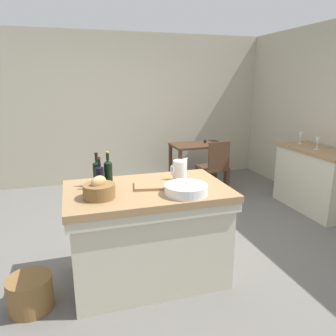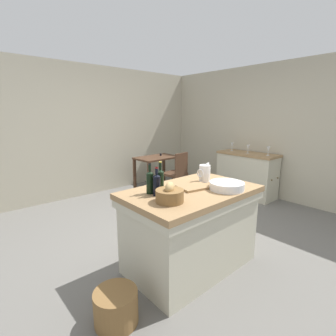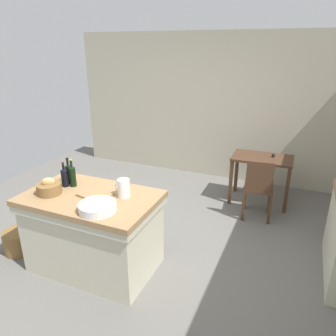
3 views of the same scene
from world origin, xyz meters
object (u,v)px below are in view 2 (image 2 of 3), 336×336
(writing_desk, at_px, (157,162))
(pitcher, at_px, (205,173))
(side_cabinet, at_px, (247,174))
(wooden_chair, at_px, (177,173))
(bread_basket, at_px, (170,195))
(wine_bottle_amber, at_px, (150,182))
(wine_glass_middle, at_px, (232,145))
(wine_glass_far_left, at_px, (268,149))
(wicker_hamper, at_px, (116,307))
(wine_bottle_dark, at_px, (160,180))
(wash_bowl, at_px, (227,186))
(wine_glass_left, at_px, (248,147))
(island_table, at_px, (191,225))
(wine_bottle_green, at_px, (157,184))
(cutting_board, at_px, (194,187))

(writing_desk, height_order, pitcher, pitcher)
(side_cabinet, relative_size, wooden_chair, 1.31)
(bread_basket, bearing_deg, wine_bottle_amber, 87.35)
(pitcher, relative_size, wine_glass_middle, 1.35)
(wine_glass_far_left, bearing_deg, wooden_chair, 131.41)
(wicker_hamper, bearing_deg, wine_bottle_dark, 21.59)
(pitcher, distance_m, wine_glass_middle, 2.61)
(wooden_chair, relative_size, wash_bowl, 2.54)
(writing_desk, bearing_deg, wooden_chair, -85.28)
(side_cabinet, bearing_deg, wicker_hamper, -163.44)
(pitcher, xyz_separation_m, wash_bowl, (-0.07, -0.36, -0.06))
(wine_bottle_dark, xyz_separation_m, wine_glass_left, (2.91, 0.79, -0.01))
(wine_glass_left, bearing_deg, wine_bottle_amber, -166.10)
(wine_bottle_dark, relative_size, wicker_hamper, 0.90)
(island_table, bearing_deg, writing_desk, 58.56)
(side_cabinet, height_order, wine_bottle_amber, wine_bottle_amber)
(bread_basket, bearing_deg, island_table, 17.27)
(writing_desk, bearing_deg, side_cabinet, -50.59)
(side_cabinet, relative_size, wine_bottle_green, 4.26)
(writing_desk, xyz_separation_m, wine_bottle_dark, (-1.77, -2.25, 0.38))
(wine_bottle_amber, height_order, wine_glass_far_left, wine_bottle_amber)
(pitcher, xyz_separation_m, wine_bottle_amber, (-0.75, 0.06, 0.02))
(wine_glass_middle, relative_size, wicker_hamper, 0.49)
(wine_bottle_amber, xyz_separation_m, wine_glass_middle, (3.07, 1.16, -0.00))
(cutting_board, bearing_deg, side_cabinet, 19.65)
(side_cabinet, distance_m, wine_bottle_dark, 3.11)
(writing_desk, relative_size, wooden_chair, 1.00)
(wine_bottle_green, bearing_deg, wicker_hamper, -159.22)
(wine_bottle_amber, bearing_deg, cutting_board, -19.20)
(cutting_board, bearing_deg, wine_glass_middle, 26.87)
(wine_glass_far_left, bearing_deg, cutting_board, -168.90)
(cutting_board, height_order, wine_bottle_green, wine_bottle_green)
(pitcher, bearing_deg, cutting_board, -160.43)
(pitcher, height_order, wicker_hamper, pitcher)
(wine_bottle_dark, bearing_deg, cutting_board, -16.94)
(pitcher, relative_size, wine_bottle_dark, 0.74)
(wash_bowl, relative_size, wicker_hamper, 1.01)
(wine_bottle_green, bearing_deg, wine_glass_left, 15.56)
(wine_glass_left, relative_size, wicker_hamper, 0.48)
(wooden_chair, bearing_deg, wine_bottle_amber, -139.37)
(pitcher, xyz_separation_m, wine_bottle_dark, (-0.66, 0.01, 0.03))
(wooden_chair, relative_size, wine_glass_middle, 5.22)
(writing_desk, relative_size, wine_bottle_green, 3.26)
(cutting_board, xyz_separation_m, wine_glass_far_left, (2.58, 0.51, 0.11))
(wooden_chair, xyz_separation_m, wine_glass_middle, (1.16, -0.48, 0.51))
(wooden_chair, bearing_deg, island_table, -129.61)
(wine_bottle_green, xyz_separation_m, wine_glass_middle, (3.05, 1.25, 0.01))
(pitcher, relative_size, wine_bottle_amber, 0.78)
(wine_bottle_green, bearing_deg, wine_bottle_dark, 27.68)
(wine_glass_far_left, height_order, wine_glass_middle, wine_glass_middle)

